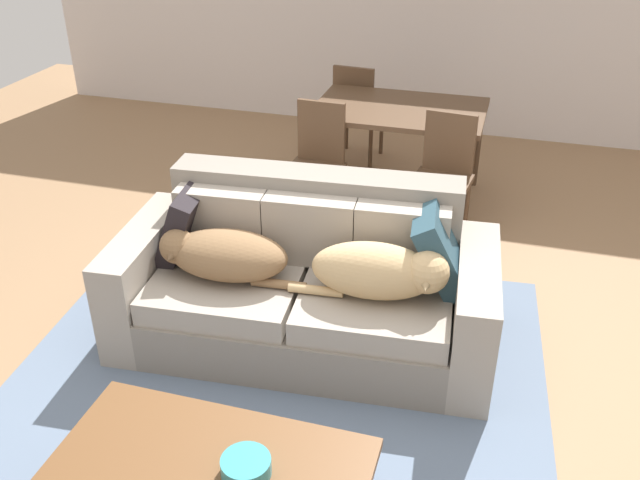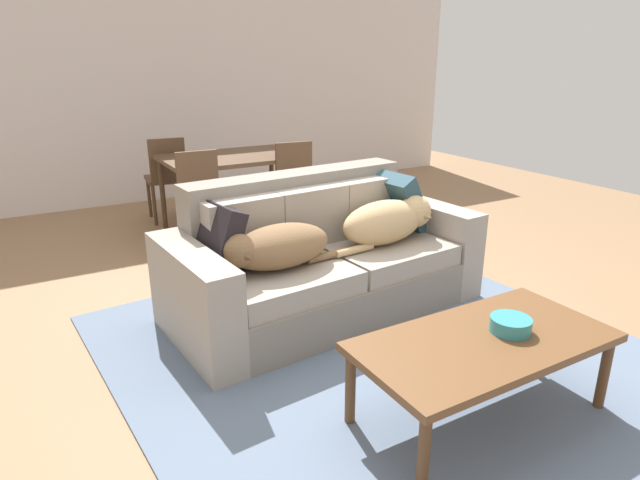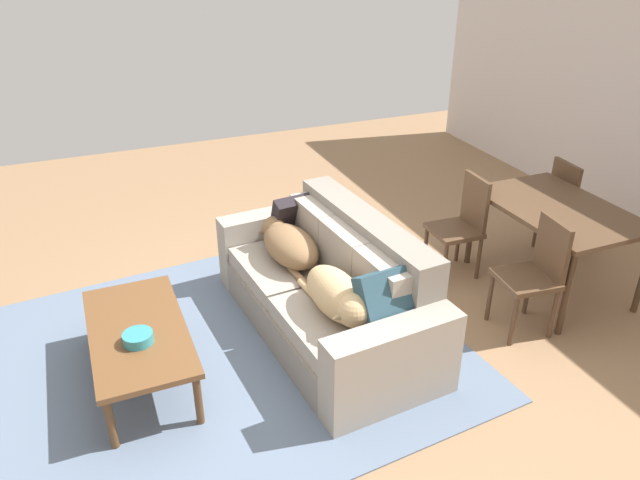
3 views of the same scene
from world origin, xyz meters
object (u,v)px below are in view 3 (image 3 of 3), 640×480
(throw_pillow_by_right_arm, at_px, (393,303))
(dining_chair_far_left, at_px, (571,201))
(couch, at_px, (331,291))
(bowl_on_coffee_table, at_px, (138,338))
(dog_on_left_cushion, at_px, (289,244))
(dog_on_right_cushion, at_px, (339,297))
(throw_pillow_by_left_arm, at_px, (296,218))
(coffee_table, at_px, (138,334))
(dining_table, at_px, (559,215))
(dining_chair_near_left, at_px, (462,222))
(dining_chair_near_right, at_px, (535,271))

(throw_pillow_by_right_arm, xyz_separation_m, dining_chair_far_left, (-1.07, 2.49, -0.14))
(couch, height_order, throw_pillow_by_right_arm, couch)
(throw_pillow_by_right_arm, distance_m, bowl_on_coffee_table, 1.65)
(dining_chair_far_left, bearing_deg, dog_on_left_cushion, 93.04)
(dog_on_right_cushion, distance_m, throw_pillow_by_left_arm, 1.20)
(coffee_table, relative_size, dining_table, 0.95)
(throw_pillow_by_right_arm, distance_m, dining_chair_far_left, 2.71)
(couch, height_order, dining_chair_near_left, couch)
(dog_on_left_cushion, relative_size, throw_pillow_by_left_arm, 2.00)
(couch, height_order, dining_chair_far_left, couch)
(couch, bearing_deg, dining_chair_near_right, 63.10)
(throw_pillow_by_left_arm, bearing_deg, dog_on_left_cushion, -29.69)
(couch, distance_m, coffee_table, 1.44)
(throw_pillow_by_left_arm, relative_size, dining_chair_near_right, 0.46)
(coffee_table, bearing_deg, couch, 92.24)
(throw_pillow_by_left_arm, bearing_deg, coffee_table, -61.04)
(dining_table, relative_size, dining_chair_near_left, 1.45)
(bowl_on_coffee_table, height_order, dining_table, dining_table)
(couch, distance_m, dog_on_right_cushion, 0.55)
(couch, relative_size, coffee_table, 1.75)
(dining_table, bearing_deg, couch, -94.14)
(throw_pillow_by_right_arm, distance_m, dining_chair_near_left, 1.69)
(bowl_on_coffee_table, height_order, dining_chair_near_left, dining_chair_near_left)
(dog_on_left_cushion, xyz_separation_m, coffee_table, (0.47, -1.24, -0.19))
(dog_on_right_cushion, distance_m, dining_chair_near_left, 1.75)
(dog_on_right_cushion, bearing_deg, dining_table, 93.74)
(dining_chair_far_left, bearing_deg, throw_pillow_by_right_arm, 117.72)
(dog_on_right_cushion, distance_m, coffee_table, 1.36)
(coffee_table, bearing_deg, bowl_on_coffee_table, -4.24)
(dining_table, relative_size, dining_chair_near_right, 1.44)
(dog_on_right_cushion, xyz_separation_m, bowl_on_coffee_table, (-0.25, -1.30, -0.14))
(couch, height_order, dining_chair_near_right, same)
(dining_table, bearing_deg, dining_chair_near_left, -130.86)
(coffee_table, distance_m, dining_chair_far_left, 4.06)
(dining_table, height_order, dining_chair_near_left, dining_chair_near_left)
(dog_on_right_cushion, height_order, dining_chair_near_left, dining_chair_near_left)
(throw_pillow_by_right_arm, xyz_separation_m, coffee_table, (-0.67, -1.54, -0.26))
(dog_on_left_cushion, bearing_deg, dining_chair_near_right, 53.55)
(throw_pillow_by_right_arm, height_order, bowl_on_coffee_table, throw_pillow_by_right_arm)
(coffee_table, xyz_separation_m, bowl_on_coffee_table, (0.15, -0.01, 0.08))
(couch, distance_m, dog_on_left_cushion, 0.51)
(dog_on_left_cushion, relative_size, coffee_table, 0.67)
(coffee_table, relative_size, dining_chair_far_left, 1.39)
(dog_on_left_cushion, relative_size, dog_on_right_cushion, 1.00)
(dog_on_left_cushion, height_order, dining_chair_far_left, dining_chair_far_left)
(dog_on_left_cushion, relative_size, bowl_on_coffee_table, 4.28)
(throw_pillow_by_right_arm, relative_size, bowl_on_coffee_table, 2.31)
(dining_table, height_order, dining_chair_far_left, dining_chair_far_left)
(dining_chair_near_right, bearing_deg, throw_pillow_by_right_arm, -76.78)
(dining_chair_near_left, distance_m, dining_chair_near_right, 0.93)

